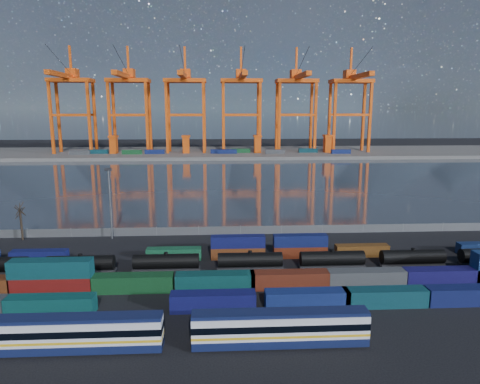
{
  "coord_description": "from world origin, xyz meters",
  "views": [
    {
      "loc": [
        -5.32,
        -70.84,
        29.87
      ],
      "look_at": [
        0.0,
        30.0,
        10.0
      ],
      "focal_mm": 32.0,
      "sensor_mm": 36.0,
      "label": 1
    }
  ],
  "objects_px": {
    "tanker_string": "(291,260)",
    "bare_tree": "(21,221)",
    "passenger_train": "(72,334)",
    "gantry_cranes": "(213,89)"
  },
  "relations": [
    {
      "from": "passenger_train",
      "to": "tanker_string",
      "type": "relative_size",
      "value": 0.62
    },
    {
      "from": "passenger_train",
      "to": "gantry_cranes",
      "type": "height_order",
      "value": "gantry_cranes"
    },
    {
      "from": "bare_tree",
      "to": "gantry_cranes",
      "type": "bearing_deg",
      "value": 76.35
    },
    {
      "from": "tanker_string",
      "to": "bare_tree",
      "type": "bearing_deg",
      "value": 159.72
    },
    {
      "from": "tanker_string",
      "to": "bare_tree",
      "type": "relative_size",
      "value": 13.65
    },
    {
      "from": "tanker_string",
      "to": "gantry_cranes",
      "type": "height_order",
      "value": "gantry_cranes"
    },
    {
      "from": "bare_tree",
      "to": "tanker_string",
      "type": "bearing_deg",
      "value": -20.28
    },
    {
      "from": "tanker_string",
      "to": "bare_tree",
      "type": "height_order",
      "value": "bare_tree"
    },
    {
      "from": "passenger_train",
      "to": "bare_tree",
      "type": "height_order",
      "value": "bare_tree"
    },
    {
      "from": "tanker_string",
      "to": "gantry_cranes",
      "type": "xyz_separation_m",
      "value": [
        -15.77,
        198.61,
        39.35
      ]
    }
  ]
}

